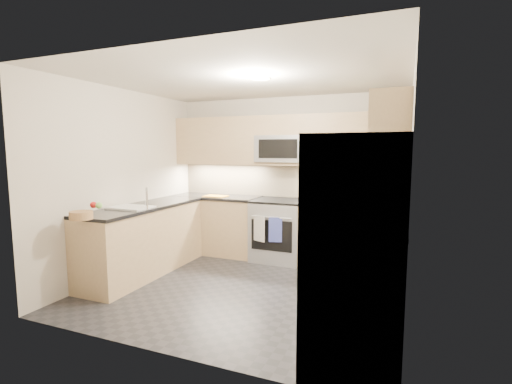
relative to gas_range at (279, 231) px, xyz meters
name	(u,v)px	position (x,y,z in m)	size (l,w,h in m)	color
floor	(245,288)	(0.00, -1.28, -0.46)	(3.60, 3.20, 0.00)	black
ceiling	(245,79)	(0.00, -1.28, 2.04)	(3.60, 3.20, 0.02)	beige
wall_back	(286,177)	(0.00, 0.32, 0.79)	(3.60, 0.02, 2.50)	beige
wall_front	(163,206)	(0.00, -2.88, 0.79)	(3.60, 0.02, 2.50)	beige
wall_left	(125,182)	(-1.80, -1.28, 0.79)	(0.02, 3.20, 2.50)	beige
wall_right	(408,194)	(1.80, -1.28, 0.79)	(0.02, 3.20, 2.50)	beige
base_cab_back_left	(216,225)	(-1.09, 0.02, -0.01)	(1.42, 0.60, 0.90)	tan
base_cab_back_right	(352,237)	(1.09, 0.02, -0.01)	(1.42, 0.60, 0.90)	tan
base_cab_right	(375,263)	(1.50, -1.12, -0.01)	(0.60, 1.70, 0.90)	tan
base_cab_peninsula	(145,241)	(-1.50, -1.28, -0.01)	(0.60, 2.00, 0.90)	tan
countertop_back_left	(216,197)	(-1.09, 0.02, 0.47)	(1.42, 0.63, 0.04)	black
countertop_back_right	(353,204)	(1.09, 0.02, 0.47)	(1.42, 0.63, 0.04)	black
countertop_right	(377,221)	(1.50, -1.12, 0.47)	(0.63, 1.70, 0.04)	black
countertop_peninsula	(143,207)	(-1.50, -1.28, 0.47)	(0.63, 2.00, 0.04)	black
upper_cab_back	(283,141)	(0.00, 0.15, 1.37)	(3.60, 0.35, 0.75)	tan
upper_cab_right	(393,137)	(1.62, -1.00, 1.37)	(0.35, 1.95, 0.75)	tan
backsplash_back	(286,181)	(0.00, 0.32, 0.74)	(3.60, 0.01, 0.51)	#C0AC8B
backsplash_right	(408,194)	(1.80, -0.82, 0.74)	(0.01, 2.30, 0.51)	#C0AC8B
gas_range	(279,231)	(0.00, 0.00, 0.00)	(0.76, 0.65, 0.91)	#9D9FA5
range_cooktop	(279,201)	(0.00, 0.00, 0.46)	(0.76, 0.65, 0.03)	black
oven_door_glass	(271,236)	(0.00, -0.33, -0.01)	(0.62, 0.02, 0.45)	black
oven_handle	(271,217)	(0.00, -0.35, 0.26)	(0.02, 0.02, 0.60)	#B2B5BA
microwave	(282,149)	(0.00, 0.12, 1.24)	(0.76, 0.40, 0.40)	gray
microwave_door	(278,149)	(0.00, -0.08, 1.24)	(0.60, 0.01, 0.28)	black
refrigerator	(357,253)	(1.45, -2.43, 0.45)	(0.70, 0.90, 1.80)	#9DA0A5
fridge_handle_left	(305,248)	(1.08, -2.61, 0.49)	(0.02, 0.02, 1.20)	#B2B5BA
fridge_handle_right	(315,238)	(1.08, -2.25, 0.49)	(0.02, 0.02, 1.20)	#B2B5BA
sink_basin	(131,213)	(-1.50, -1.53, 0.42)	(0.52, 0.38, 0.16)	white
faucet	(147,198)	(-1.24, -1.53, 0.62)	(0.03, 0.03, 0.28)	silver
utensil_bowl	(367,199)	(1.29, -0.06, 0.57)	(0.29, 0.29, 0.17)	#64C755
cutting_board	(216,196)	(-1.05, -0.07, 0.49)	(0.36, 0.25, 0.01)	#C37B12
fruit_basket	(81,215)	(-1.47, -2.34, 0.53)	(0.24, 0.24, 0.09)	#A57A4D
fruit_apple	(93,205)	(-1.56, -2.08, 0.60)	(0.08, 0.08, 0.08)	red
fruit_pear	(99,205)	(-1.47, -2.08, 0.60)	(0.07, 0.07, 0.07)	#7CC454
dish_towel_check	(259,228)	(-0.17, -0.37, 0.10)	(0.20, 0.02, 0.38)	silver
dish_towel_blue	(275,230)	(0.07, -0.37, 0.10)	(0.19, 0.02, 0.36)	navy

